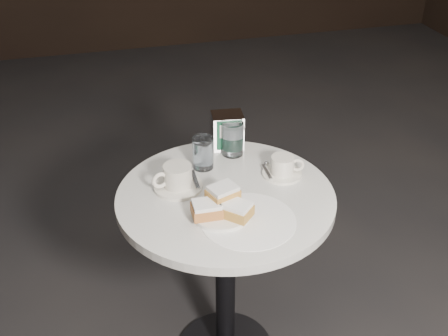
% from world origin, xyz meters
% --- Properties ---
extents(cafe_table, '(0.70, 0.70, 0.74)m').
position_xyz_m(cafe_table, '(0.00, 0.00, 0.55)').
color(cafe_table, black).
rests_on(cafe_table, ground).
extents(sugar_spill, '(0.31, 0.31, 0.00)m').
position_xyz_m(sugar_spill, '(0.03, -0.15, 0.75)').
color(sugar_spill, white).
rests_on(sugar_spill, cafe_table).
extents(beignet_plate, '(0.22, 0.22, 0.09)m').
position_xyz_m(beignet_plate, '(-0.04, -0.11, 0.78)').
color(beignet_plate, white).
rests_on(beignet_plate, cafe_table).
extents(coffee_cup_left, '(0.19, 0.19, 0.08)m').
position_xyz_m(coffee_cup_left, '(-0.14, 0.07, 0.78)').
color(coffee_cup_left, silver).
rests_on(coffee_cup_left, cafe_table).
extents(coffee_cup_right, '(0.16, 0.16, 0.07)m').
position_xyz_m(coffee_cup_right, '(0.21, 0.06, 0.77)').
color(coffee_cup_right, white).
rests_on(coffee_cup_right, cafe_table).
extents(water_glass_left, '(0.07, 0.07, 0.11)m').
position_xyz_m(water_glass_left, '(-0.03, 0.18, 0.80)').
color(water_glass_left, white).
rests_on(water_glass_left, cafe_table).
extents(water_glass_right, '(0.09, 0.09, 0.12)m').
position_xyz_m(water_glass_right, '(0.09, 0.24, 0.80)').
color(water_glass_right, silver).
rests_on(water_glass_right, cafe_table).
extents(napkin_dispenser, '(0.12, 0.10, 0.13)m').
position_xyz_m(napkin_dispenser, '(0.09, 0.30, 0.81)').
color(napkin_dispenser, white).
rests_on(napkin_dispenser, cafe_table).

